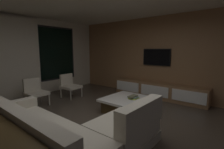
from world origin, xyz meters
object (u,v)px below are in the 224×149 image
Objects in this scene: sectional_couch at (65,134)px; accent_chair_near_window at (69,84)px; accent_chair_by_curtain at (35,90)px; coffee_table at (128,105)px; book_stack_on_coffee_table at (133,97)px; mounted_tv at (156,57)px; media_console at (158,91)px.

sectional_couch is 3.18m from accent_chair_near_window.
accent_chair_by_curtain is (-1.16, 0.07, 0.00)m from accent_chair_near_window.
coffee_table is at bearing 5.51° from sectional_couch.
coffee_table is 1.49× the size of accent_chair_by_curtain.
accent_chair_near_window is at bearing -3.24° from accent_chair_by_curtain.
accent_chair_near_window is 1.00× the size of accent_chair_by_curtain.
accent_chair_by_curtain is at bearing 118.41° from book_stack_on_coffee_table.
mounted_tv reaches higher than sectional_couch.
book_stack_on_coffee_table is 2.43m from accent_chair_near_window.
accent_chair_near_window is (1.93, 2.52, 0.14)m from sectional_couch.
book_stack_on_coffee_table is at bearing -172.96° from mounted_tv.
media_console is at bearing 0.72° from book_stack_on_coffee_table.
mounted_tv is at bearing 7.04° from book_stack_on_coffee_table.
sectional_couch is 3.21× the size of accent_chair_near_window.
mounted_tv is (1.83, 0.11, 1.16)m from coffee_table.
book_stack_on_coffee_table is at bearing -179.28° from media_console.
mounted_tv reaches higher than media_console.
coffee_table is 2.34m from accent_chair_near_window.
mounted_tv is (1.96, -2.21, 0.92)m from accent_chair_near_window.
coffee_table is 1.20× the size of mounted_tv.
mounted_tv is (3.11, -2.27, 0.92)m from accent_chair_by_curtain.
media_console reaches higher than coffee_table.
accent_chair_near_window reaches higher than coffee_table.
coffee_table is 2.72m from accent_chair_by_curtain.
sectional_couch is 3.71m from media_console.
sectional_couch is at bearing -127.49° from accent_chair_near_window.
accent_chair_near_window is 1.16m from accent_chair_by_curtain.
accent_chair_near_window is 0.81× the size of mounted_tv.
sectional_couch is at bearing -177.53° from book_stack_on_coffee_table.
accent_chair_near_window is at bearing 131.55° from mounted_tv.
book_stack_on_coffee_table reaches higher than coffee_table.
sectional_couch reaches higher than media_console.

